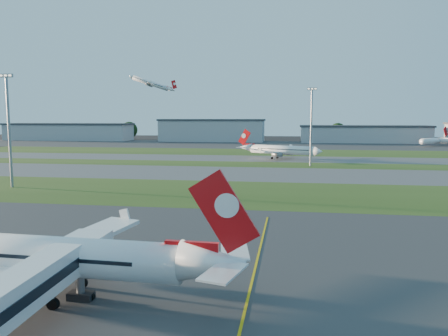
% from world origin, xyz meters
% --- Properties ---
extents(ground, '(700.00, 700.00, 0.00)m').
position_xyz_m(ground, '(0.00, 0.00, 0.00)').
color(ground, black).
rests_on(ground, ground).
extents(apron_near, '(300.00, 70.00, 0.01)m').
position_xyz_m(apron_near, '(0.00, 0.00, 0.01)').
color(apron_near, '#333335').
rests_on(apron_near, ground).
extents(grass_strip_a, '(300.00, 34.00, 0.01)m').
position_xyz_m(grass_strip_a, '(0.00, 52.00, 0.01)').
color(grass_strip_a, '#2B4617').
rests_on(grass_strip_a, ground).
extents(taxiway_a, '(300.00, 32.00, 0.01)m').
position_xyz_m(taxiway_a, '(0.00, 85.00, 0.01)').
color(taxiway_a, '#515154').
rests_on(taxiway_a, ground).
extents(grass_strip_b, '(300.00, 18.00, 0.01)m').
position_xyz_m(grass_strip_b, '(0.00, 110.00, 0.01)').
color(grass_strip_b, '#2B4617').
rests_on(grass_strip_b, ground).
extents(taxiway_b, '(300.00, 26.00, 0.01)m').
position_xyz_m(taxiway_b, '(0.00, 132.00, 0.01)').
color(taxiway_b, '#515154').
rests_on(taxiway_b, ground).
extents(grass_strip_c, '(300.00, 40.00, 0.01)m').
position_xyz_m(grass_strip_c, '(0.00, 165.00, 0.01)').
color(grass_strip_c, '#2B4617').
rests_on(grass_strip_c, ground).
extents(apron_far, '(400.00, 80.00, 0.01)m').
position_xyz_m(apron_far, '(0.00, 225.00, 0.01)').
color(apron_far, '#333335').
rests_on(apron_far, ground).
extents(yellow_line, '(0.25, 60.00, 0.02)m').
position_xyz_m(yellow_line, '(5.00, 0.00, 0.00)').
color(yellow_line, gold).
rests_on(yellow_line, ground).
extents(airliner_parked, '(33.86, 28.70, 10.56)m').
position_xyz_m(airliner_parked, '(-13.61, -4.23, 3.71)').
color(airliner_parked, white).
rests_on(airliner_parked, ground).
extents(airliner_taxiing, '(30.86, 26.27, 10.29)m').
position_xyz_m(airliner_taxiing, '(4.85, 130.64, 3.61)').
color(airliner_taxiing, white).
rests_on(airliner_taxiing, ground).
extents(airliner_departing, '(28.25, 23.77, 8.87)m').
position_xyz_m(airliner_departing, '(-79.73, 230.01, 37.69)').
color(airliner_departing, white).
extents(mini_jet_near, '(20.99, 21.90, 9.48)m').
position_xyz_m(mini_jet_near, '(88.14, 221.84, 3.28)').
color(mini_jet_near, white).
rests_on(mini_jet_near, ground).
extents(light_mast_west, '(3.20, 0.70, 25.80)m').
position_xyz_m(light_mast_west, '(-55.00, 52.00, 14.81)').
color(light_mast_west, gray).
rests_on(light_mast_west, ground).
extents(light_mast_centre, '(3.20, 0.70, 25.80)m').
position_xyz_m(light_mast_centre, '(15.00, 108.00, 14.81)').
color(light_mast_centre, gray).
rests_on(light_mast_centre, ground).
extents(hangar_far_west, '(91.80, 23.00, 12.20)m').
position_xyz_m(hangar_far_west, '(-150.00, 255.00, 6.14)').
color(hangar_far_west, '#9C9FA3').
rests_on(hangar_far_west, ground).
extents(hangar_west, '(71.40, 23.00, 15.20)m').
position_xyz_m(hangar_west, '(-45.00, 255.00, 7.64)').
color(hangar_west, '#9C9FA3').
rests_on(hangar_west, ground).
extents(hangar_east, '(81.60, 23.00, 11.20)m').
position_xyz_m(hangar_east, '(55.00, 255.00, 5.64)').
color(hangar_east, '#9C9FA3').
rests_on(hangar_east, ground).
extents(tree_far_west, '(11.00, 11.00, 12.00)m').
position_xyz_m(tree_far_west, '(-190.00, 268.00, 6.49)').
color(tree_far_west, black).
rests_on(tree_far_west, ground).
extents(tree_west, '(12.10, 12.10, 13.20)m').
position_xyz_m(tree_west, '(-110.00, 270.00, 7.14)').
color(tree_west, black).
rests_on(tree_west, ground).
extents(tree_mid_west, '(9.90, 9.90, 10.80)m').
position_xyz_m(tree_mid_west, '(-20.00, 266.00, 5.84)').
color(tree_mid_west, black).
rests_on(tree_mid_west, ground).
extents(tree_mid_east, '(11.55, 11.55, 12.60)m').
position_xyz_m(tree_mid_east, '(40.00, 269.00, 6.81)').
color(tree_mid_east, black).
rests_on(tree_mid_east, ground).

